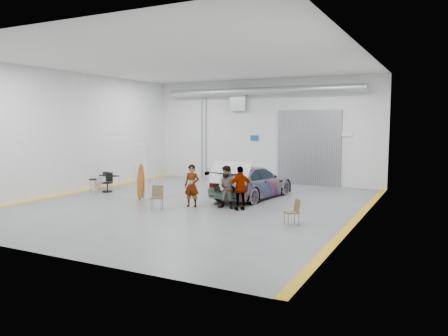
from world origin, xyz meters
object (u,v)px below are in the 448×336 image
at_px(sedan_car, 252,182).
at_px(folding_chair_far, 292,217).
at_px(office_chair, 108,184).
at_px(person_c, 241,188).
at_px(folding_chair_near, 157,202).
at_px(person_b, 227,187).
at_px(surfboard_display, 142,176).
at_px(person_a, 192,186).
at_px(shop_stool, 93,187).
at_px(work_table, 108,175).

distance_m(sedan_car, folding_chair_far, 5.62).
distance_m(sedan_car, office_chair, 7.43).
height_order(person_c, folding_chair_near, person_c).
height_order(person_b, surfboard_display, surfboard_display).
bearing_deg(person_a, surfboard_display, 166.86).
xyz_separation_m(folding_chair_near, shop_stool, (-4.97, 1.62, 0.08)).
bearing_deg(office_chair, folding_chair_near, -37.13).
height_order(surfboard_display, folding_chair_far, surfboard_display).
bearing_deg(person_c, sedan_car, -120.28).
height_order(person_a, folding_chair_near, person_a).
relative_size(person_a, person_b, 1.01).
bearing_deg(person_c, surfboard_display, -43.94).
relative_size(person_c, folding_chair_far, 1.96).
distance_m(folding_chair_far, work_table, 11.92).
bearing_deg(surfboard_display, work_table, 165.86).
xyz_separation_m(person_c, office_chair, (-7.94, 1.17, -0.48)).
relative_size(person_b, work_table, 1.41).
distance_m(person_b, person_c, 0.59).
height_order(person_a, person_c, person_c).
height_order(person_c, office_chair, person_c).
bearing_deg(sedan_car, folding_chair_near, 68.63).
height_order(folding_chair_far, shop_stool, folding_chair_far).
xyz_separation_m(surfboard_display, folding_chair_far, (7.54, -1.56, -0.83)).
xyz_separation_m(surfboard_display, work_table, (-3.81, 2.07, -0.39)).
height_order(folding_chair_near, shop_stool, folding_chair_near).
height_order(sedan_car, person_b, person_b).
bearing_deg(sedan_car, office_chair, 20.28).
height_order(sedan_car, office_chair, sedan_car).
relative_size(folding_chair_far, shop_stool, 1.18).
bearing_deg(folding_chair_far, person_c, -159.99).
bearing_deg(sedan_car, person_a, 73.05).
height_order(person_b, folding_chair_far, person_b).
relative_size(folding_chair_near, folding_chair_far, 1.06).
distance_m(person_b, folding_chair_far, 3.67).
bearing_deg(work_table, person_b, -14.09).
height_order(folding_chair_near, office_chair, folding_chair_near).
bearing_deg(person_b, folding_chair_far, -30.60).
relative_size(person_c, surfboard_display, 0.65).
xyz_separation_m(folding_chair_near, work_table, (-5.63, 3.46, 0.42)).
relative_size(folding_chair_near, shop_stool, 1.24).
bearing_deg(person_a, office_chair, 157.61).
height_order(surfboard_display, folding_chair_near, surfboard_display).
distance_m(surfboard_display, folding_chair_far, 7.74).
bearing_deg(folding_chair_near, work_table, 122.98).
xyz_separation_m(person_a, surfboard_display, (-2.76, 0.22, 0.22)).
xyz_separation_m(sedan_car, folding_chair_far, (3.38, -4.46, -0.46)).
height_order(shop_stool, work_table, work_table).
bearing_deg(folding_chair_far, surfboard_display, -140.64).
bearing_deg(office_chair, surfboard_display, -30.68).
height_order(person_a, person_b, person_a).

